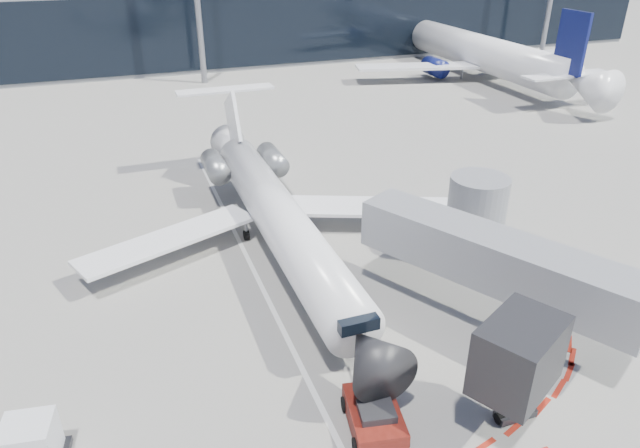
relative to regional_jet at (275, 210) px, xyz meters
name	(u,v)px	position (x,y,z in m)	size (l,w,h in m)	color
ground	(273,310)	(-1.92, -6.16, -2.30)	(260.00, 260.00, 0.00)	slate
apron_centerline	(263,289)	(-1.92, -4.16, -2.30)	(0.25, 40.00, 0.01)	silver
jet_bridge	(487,252)	(7.87, -9.17, 0.70)	(10.03, 15.20, 4.90)	gray
regional_jet	(275,210)	(0.00, 0.00, 0.00)	(22.35, 27.56, 6.90)	white
pushback_tug	(374,417)	(-0.42, -14.57, -1.77)	(2.46, 4.79, 1.22)	#4F110B
uld_container	(31,446)	(-12.12, -12.13, -1.34)	(2.31, 2.05, 1.94)	black
safety_cone_left	(54,434)	(-11.57, -11.11, -2.03)	(0.39, 0.39, 0.55)	#FE6C05
bg_airliner_1	(479,26)	(35.97, 33.85, 3.71)	(37.19, 39.38, 12.03)	white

